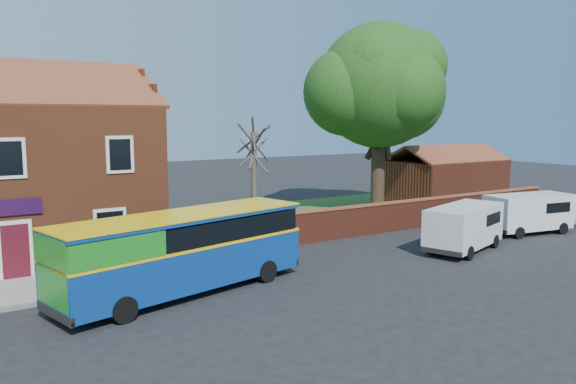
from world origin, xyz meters
TOP-DOWN VIEW (x-y plane):
  - ground at (0.00, 0.00)m, footprint 120.00×120.00m
  - pavement at (-7.00, 5.75)m, footprint 18.00×3.50m
  - kerb at (-7.00, 4.00)m, footprint 18.00×0.15m
  - grass_strip at (13.00, 13.00)m, footprint 26.00×12.00m
  - shop_building at (-7.02, 11.50)m, footprint 12.30×8.13m
  - boundary_wall at (13.00, 7.00)m, footprint 22.00×0.38m
  - outbuilding at (22.00, 13.00)m, footprint 8.20×5.06m
  - bus at (-2.55, 2.66)m, footprint 9.49×4.43m
  - van_near at (10.99, 1.86)m, footprint 5.08×3.24m
  - van_far at (17.01, 2.71)m, footprint 4.94×2.63m
  - large_tree at (14.36, 11.80)m, footprint 9.76×7.72m
  - bare_tree at (4.92, 10.76)m, footprint 2.18×2.60m

SIDE VIEW (x-z plane):
  - ground at x=0.00m, z-range 0.00..0.00m
  - grass_strip at x=13.00m, z-range 0.00..0.04m
  - pavement at x=-7.00m, z-range 0.00..0.12m
  - kerb at x=-7.00m, z-range 0.00..0.14m
  - boundary_wall at x=13.00m, z-range 0.01..1.61m
  - van_far at x=17.01m, z-range 0.12..2.18m
  - van_near at x=10.99m, z-range 0.12..2.20m
  - bus at x=-2.55m, z-range 0.19..3.00m
  - outbuilding at x=22.00m, z-range -0.48..3.69m
  - bare_tree at x=4.92m, z-range 0.08..5.89m
  - shop_building at x=-7.02m, z-range -1.84..8.66m
  - large_tree at x=14.36m, z-range 1.84..13.74m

